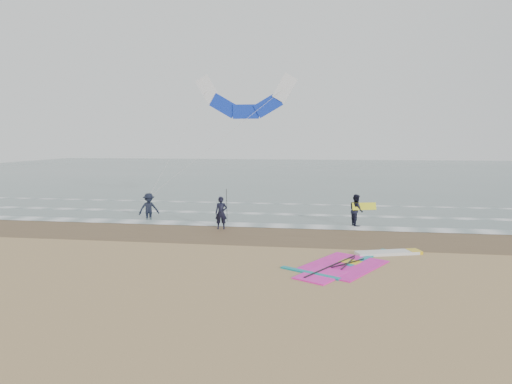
# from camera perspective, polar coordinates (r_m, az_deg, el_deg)

# --- Properties ---
(ground) EXTENTS (120.00, 120.00, 0.00)m
(ground) POSITION_cam_1_polar(r_m,az_deg,el_deg) (16.52, 0.06, -9.66)
(ground) COLOR tan
(ground) RESTS_ON ground
(sea_water) EXTENTS (120.00, 80.00, 0.02)m
(sea_water) POSITION_cam_1_polar(r_m,az_deg,el_deg) (63.89, 6.55, 2.45)
(sea_water) COLOR #47605E
(sea_water) RESTS_ON ground
(wet_sand_band) EXTENTS (120.00, 5.00, 0.01)m
(wet_sand_band) POSITION_cam_1_polar(r_m,az_deg,el_deg) (22.29, 2.39, -5.36)
(wet_sand_band) COLOR brown
(wet_sand_band) RESTS_ON ground
(foam_waterline) EXTENTS (120.00, 9.15, 0.02)m
(foam_waterline) POSITION_cam_1_polar(r_m,az_deg,el_deg) (26.62, 3.44, -3.33)
(foam_waterline) COLOR white
(foam_waterline) RESTS_ON ground
(windsurf_rig) EXTENTS (5.50, 5.21, 0.13)m
(windsurf_rig) POSITION_cam_1_polar(r_m,az_deg,el_deg) (17.74, 12.48, -8.55)
(windsurf_rig) COLOR white
(windsurf_rig) RESTS_ON ground
(person_standing) EXTENTS (0.65, 0.46, 1.69)m
(person_standing) POSITION_cam_1_polar(r_m,az_deg,el_deg) (23.61, -4.38, -2.62)
(person_standing) COLOR black
(person_standing) RESTS_ON ground
(person_walking) EXTENTS (0.86, 0.99, 1.71)m
(person_walking) POSITION_cam_1_polar(r_m,az_deg,el_deg) (24.96, 12.42, -2.23)
(person_walking) COLOR black
(person_walking) RESTS_ON ground
(person_wading) EXTENTS (1.36, 1.22, 1.83)m
(person_wading) POSITION_cam_1_polar(r_m,az_deg,el_deg) (27.45, -13.26, -1.33)
(person_wading) COLOR black
(person_wading) RESTS_ON ground
(held_pole) EXTENTS (0.17, 0.86, 1.82)m
(held_pole) POSITION_cam_1_polar(r_m,az_deg,el_deg) (23.48, -3.68, -1.69)
(held_pole) COLOR black
(held_pole) RESTS_ON ground
(carried_kiteboard) EXTENTS (1.30, 0.51, 0.39)m
(carried_kiteboard) POSITION_cam_1_polar(r_m,az_deg,el_deg) (24.86, 13.37, -1.76)
(carried_kiteboard) COLOR yellow
(carried_kiteboard) RESTS_ON ground
(surf_kite) EXTENTS (8.45, 3.78, 7.51)m
(surf_kite) POSITION_cam_1_polar(r_m,az_deg,el_deg) (29.41, -1.31, 11.39)
(surf_kite) COLOR white
(surf_kite) RESTS_ON ground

